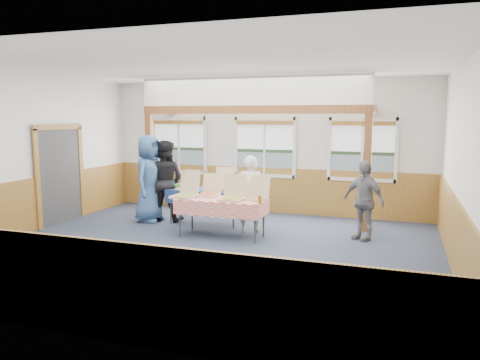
{
  "coord_description": "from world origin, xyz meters",
  "views": [
    {
      "loc": [
        3.14,
        -7.45,
        2.38
      ],
      "look_at": [
        0.21,
        1.0,
        1.13
      ],
      "focal_mm": 35.0,
      "sensor_mm": 36.0,
      "label": 1
    }
  ],
  "objects_px": {
    "woman_white": "(250,194)",
    "man_blue": "(149,178)",
    "woman_black": "(165,181)",
    "table_left": "(206,192)",
    "person_grey": "(363,200)",
    "table_right": "(222,202)"
  },
  "relations": [
    {
      "from": "woman_white",
      "to": "man_blue",
      "type": "relative_size",
      "value": 0.81
    },
    {
      "from": "woman_white",
      "to": "woman_black",
      "type": "height_order",
      "value": "woman_black"
    },
    {
      "from": "man_blue",
      "to": "woman_white",
      "type": "bearing_deg",
      "value": -94.45
    },
    {
      "from": "table_left",
      "to": "man_blue",
      "type": "relative_size",
      "value": 0.92
    },
    {
      "from": "woman_white",
      "to": "person_grey",
      "type": "height_order",
      "value": "woman_white"
    },
    {
      "from": "table_right",
      "to": "woman_white",
      "type": "distance_m",
      "value": 0.7
    },
    {
      "from": "woman_white",
      "to": "woman_black",
      "type": "xyz_separation_m",
      "value": [
        -2.12,
        0.35,
        0.12
      ]
    },
    {
      "from": "table_right",
      "to": "woman_white",
      "type": "bearing_deg",
      "value": 67.47
    },
    {
      "from": "table_left",
      "to": "woman_black",
      "type": "height_order",
      "value": "woman_black"
    },
    {
      "from": "table_right",
      "to": "person_grey",
      "type": "xyz_separation_m",
      "value": [
        2.63,
        0.7,
        0.07
      ]
    },
    {
      "from": "table_right",
      "to": "man_blue",
      "type": "relative_size",
      "value": 0.95
    },
    {
      "from": "table_left",
      "to": "table_right",
      "type": "height_order",
      "value": "same"
    },
    {
      "from": "woman_white",
      "to": "woman_black",
      "type": "distance_m",
      "value": 2.15
    },
    {
      "from": "table_left",
      "to": "woman_white",
      "type": "height_order",
      "value": "woman_white"
    },
    {
      "from": "table_left",
      "to": "person_grey",
      "type": "bearing_deg",
      "value": 10.97
    },
    {
      "from": "table_right",
      "to": "woman_black",
      "type": "relative_size",
      "value": 1.01
    },
    {
      "from": "woman_black",
      "to": "man_blue",
      "type": "xyz_separation_m",
      "value": [
        -0.29,
        -0.17,
        0.06
      ]
    },
    {
      "from": "woman_white",
      "to": "person_grey",
      "type": "bearing_deg",
      "value": 162.97
    },
    {
      "from": "table_left",
      "to": "woman_black",
      "type": "distance_m",
      "value": 1.01
    },
    {
      "from": "table_left",
      "to": "table_right",
      "type": "distance_m",
      "value": 1.22
    },
    {
      "from": "woman_white",
      "to": "woman_black",
      "type": "relative_size",
      "value": 0.86
    },
    {
      "from": "man_blue",
      "to": "table_left",
      "type": "bearing_deg",
      "value": -80.61
    }
  ]
}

